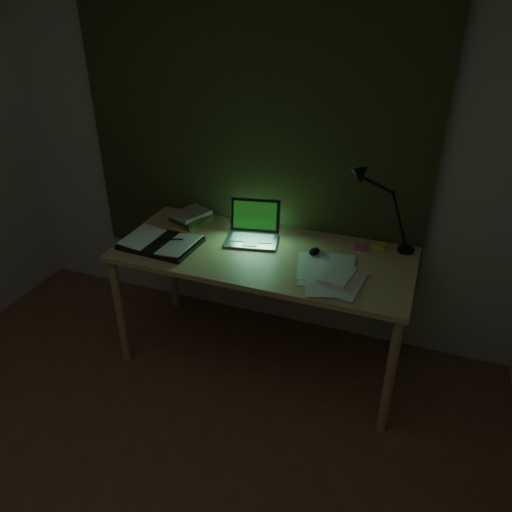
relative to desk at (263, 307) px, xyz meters
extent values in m
cube|color=beige|center=(-0.24, 0.45, 0.86)|extent=(3.50, 0.00, 2.50)
cube|color=#31361B|center=(-0.24, 0.41, 1.06)|extent=(2.20, 0.06, 2.00)
ellipsoid|color=black|center=(0.28, 0.08, 0.41)|extent=(0.07, 0.09, 0.03)
cube|color=yellow|center=(0.62, 0.30, 0.40)|extent=(0.08, 0.08, 0.02)
cube|color=#E2588A|center=(0.52, 0.24, 0.40)|extent=(0.08, 0.08, 0.02)
camera|label=1|loc=(0.84, -2.37, 1.80)|focal=35.00mm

